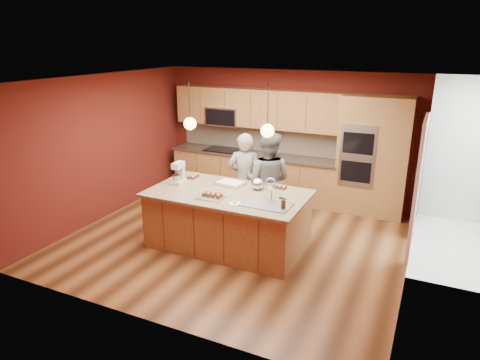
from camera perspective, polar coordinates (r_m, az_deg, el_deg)
The scene contains 24 objects.
floor at distance 7.46m, azimuth -0.41°, elevation -7.86°, with size 5.50×5.50×0.00m, color #442611.
ceiling at distance 6.73m, azimuth -0.46°, elevation 13.29°, with size 5.50×5.50×0.00m, color white.
wall_back at distance 9.23m, azimuth 6.28°, elevation 6.03°, with size 5.50×5.50×0.00m, color #551812.
wall_front at distance 4.96m, azimuth -12.97°, elevation -5.11°, with size 5.50×5.50×0.00m, color #551812.
wall_left at distance 8.49m, azimuth -17.51°, elevation 4.22°, with size 5.00×5.00×0.00m, color #551812.
wall_right at distance 6.35m, azimuth 22.59°, elevation -0.89°, with size 5.00×5.00×0.00m, color #551812.
cabinet_run at distance 9.32m, azimuth 1.73°, elevation 3.93°, with size 3.74×0.64×2.30m.
oven_column at distance 8.58m, azimuth 17.30°, elevation 3.01°, with size 1.30×0.62×2.30m.
doorway_trim at distance 7.20m, azimuth 22.52°, elevation -1.23°, with size 0.08×1.11×2.20m, color white, non-canonical shape.
pendant_left at distance 6.93m, azimuth -6.68°, elevation 7.50°, with size 0.20×0.20×0.80m.
pendant_right at distance 6.34m, azimuth 3.68°, elevation 6.61°, with size 0.20×0.20×0.80m.
island at distance 7.05m, azimuth -1.51°, elevation -5.16°, with size 2.55×1.43×1.32m.
person_left at distance 7.80m, azimuth 0.64°, elevation 0.12°, with size 0.62×0.41×1.71m, color black.
person_right at distance 7.62m, azimuth 3.71°, elevation -0.10°, with size 0.86×0.67×1.77m, color slate.
stand_mixer at distance 7.33m, azimuth -8.21°, elevation 0.74°, with size 0.20×0.28×0.37m.
sheet_cake at distance 7.25m, azimuth -1.31°, elevation -0.43°, with size 0.50×0.39×0.05m.
cooling_rack at distance 6.64m, azimuth -3.92°, elevation -2.33°, with size 0.40×0.29×0.02m, color #A6A9AD.
mixing_bowl at distance 7.00m, azimuth 2.38°, elevation -0.52°, with size 0.23×0.23×0.20m, color silver.
plate at distance 6.39m, azimuth -0.71°, elevation -3.16°, with size 0.18×0.18×0.01m, color white.
tumbler at distance 6.23m, azimuth 5.79°, elevation -3.23°, with size 0.07×0.07×0.14m, color #35240D.
phone at distance 6.63m, azimuth 5.70°, elevation -2.46°, with size 0.12×0.06×0.01m, color black.
cupcakes_left at distance 7.64m, azimuth -6.27°, elevation 0.55°, with size 0.16×0.24×0.07m, color tan, non-canonical shape.
cupcakes_rack at distance 6.66m, azimuth -3.75°, elevation -1.87°, with size 0.34×0.17×0.08m, color tan, non-canonical shape.
cupcakes_right at distance 7.09m, azimuth 5.15°, elevation -0.87°, with size 0.28×0.14×0.06m, color tan, non-canonical shape.
Camera 1 is at (2.88, -6.05, 3.27)m, focal length 32.00 mm.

